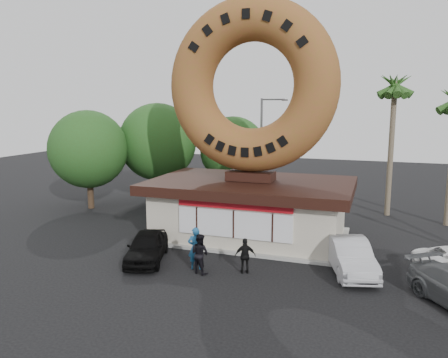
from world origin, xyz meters
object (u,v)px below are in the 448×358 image
Objects in this scene: street_lamp at (263,144)px; person_right at (245,256)px; giant_donut at (252,86)px; car_black at (147,247)px; donut_shop at (250,207)px; person_left at (196,248)px; car_silver at (350,256)px; person_center at (200,254)px.

street_lamp is 16.11m from person_right.
car_black is (-3.66, -5.41, -7.80)m from giant_donut.
donut_shop is at bearing -90.00° from giant_donut.
giant_donut is 10.94m from street_lamp.
person_right is at bearing 167.17° from person_left.
giant_donut is (0.00, 0.02, 6.74)m from donut_shop.
giant_donut is at bearing 130.57° from car_silver.
street_lamp is at bearing 100.51° from giant_donut.
giant_donut reaches higher than person_left.
giant_donut is 5.18× the size of person_center.
car_silver is at bearing 179.47° from person_right.
giant_donut is at bearing -79.49° from street_lamp.
giant_donut reaches higher than car_black.
person_center is at bearing -2.85° from person_right.
person_right reaches higher than car_silver.
donut_shop is at bearing 130.68° from car_silver.
street_lamp is at bearing -106.17° from person_left.
giant_donut is 5.82× the size of person_right.
person_right is 4.96m from car_black.
person_left reaches higher than person_right.
person_left reaches higher than car_silver.
person_center is at bearing -95.96° from donut_shop.
person_right is (1.92, 0.65, -0.10)m from person_center.
donut_shop is at bearing -119.40° from person_left.
donut_shop is 10.54m from street_lamp.
street_lamp is at bearing 65.31° from car_black.
car_silver is at bearing -60.97° from street_lamp.
person_center is 3.10m from car_black.
person_center is (-0.63, -6.02, -7.60)m from giant_donut.
donut_shop is 6.74m from giant_donut.
donut_shop is 2.70× the size of car_black.
giant_donut is 4.74× the size of person_left.
car_black is 9.54m from car_silver.
giant_donut is 1.18× the size of street_lamp.
street_lamp reaches higher than person_left.
donut_shop is at bearing 37.83° from car_black.
person_right is (3.15, -15.36, -3.67)m from street_lamp.
car_silver is at bearing -140.93° from person_center.
car_black is at bearing -23.95° from person_left.
car_silver is (5.72, -3.64, -1.02)m from donut_shop.
giant_donut is 10.17m from car_black.
street_lamp reaches higher than car_silver.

